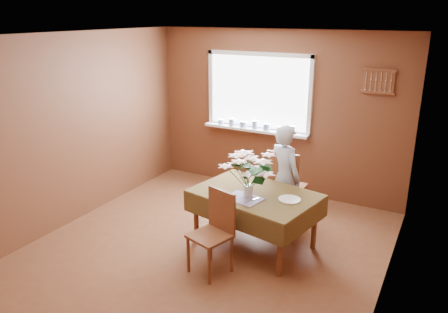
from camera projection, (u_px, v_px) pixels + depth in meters
The scene contains 15 objects.
floor at pixel (202, 253), 5.20m from camera, with size 4.50×4.50×0.00m, color brown.
ceiling at pixel (198, 36), 4.41m from camera, with size 4.50×4.50×0.00m, color white.
wall_back at pixel (276, 113), 6.68m from camera, with size 4.00×4.00×0.00m, color brown.
wall_front at pixel (27, 244), 2.92m from camera, with size 4.00×4.00×0.00m, color brown.
wall_left at pixel (69, 131), 5.70m from camera, with size 4.50×4.50×0.00m, color brown.
wall_right at pixel (392, 186), 3.91m from camera, with size 4.50×4.50×0.00m, color brown.
window_assembly at pixel (257, 106), 6.74m from camera, with size 1.72×0.20×1.22m.
spoon_rack at pixel (379, 81), 5.82m from camera, with size 0.44×0.05×0.33m.
dining_table at pixel (255, 199), 5.20m from camera, with size 1.59×1.23×0.70m.
chair_far at pixel (285, 184), 5.79m from camera, with size 0.46×0.46×1.03m.
chair_near at pixel (215, 228), 4.72m from camera, with size 0.49×0.49×0.92m.
seated_woman at pixel (284, 177), 5.65m from camera, with size 0.51×0.33×1.39m, color white.
flower_bouquet at pixel (249, 170), 4.96m from camera, with size 0.58×0.58×0.50m.
side_plate at pixel (289, 200), 4.96m from camera, with size 0.26×0.26×0.01m, color white.
table_knife at pixel (252, 200), 4.95m from camera, with size 0.02×0.21×0.00m, color silver.
Camera 1 is at (2.39, -3.90, 2.73)m, focal length 35.00 mm.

